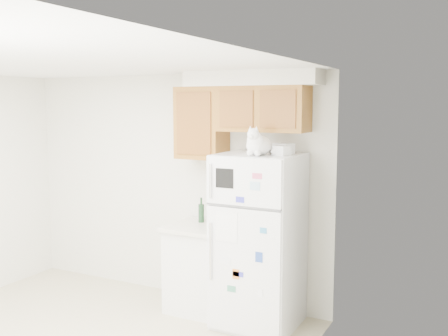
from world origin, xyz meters
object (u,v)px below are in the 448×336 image
Objects in this scene: base_counter at (201,267)px; bottle_green at (201,210)px; bottle_amber at (217,207)px; refrigerator at (258,240)px; storage_box_front at (281,151)px; storage_box_back at (284,149)px; cat at (258,144)px.

base_counter is 0.60m from bottle_green.
bottle_amber is (0.10, 0.17, 0.62)m from base_counter.
storage_box_front is (0.24, -0.05, 0.89)m from refrigerator.
refrigerator reaches higher than bottle_green.
base_counter is 1.57m from storage_box_back.
storage_box_back is 1.18m from bottle_green.
refrigerator is 11.33× the size of storage_box_front.
refrigerator is 5.19× the size of bottle_amber.
cat is 2.22× the size of storage_box_back.
storage_box_front is 0.46× the size of bottle_amber.
base_counter is 2.81× the size of bottle_amber.
refrigerator reaches higher than base_counter.
bottle_green reaches higher than base_counter.
cat is 2.66× the size of storage_box_front.
storage_box_back is (0.15, 0.26, -0.05)m from cat.
refrigerator is 0.68m from bottle_amber.
bottle_green is at bearing -160.81° from storage_box_back.
storage_box_front is (0.04, -0.16, -0.01)m from storage_box_back.
storage_box_back is at bearing -9.21° from bottle_amber.
storage_box_back is at bearing 2.72° from base_counter.
base_counter is at bearing 163.52° from cat.
base_counter is at bearing -164.79° from storage_box_front.
bottle_amber is at bearing 59.70° from base_counter.
cat reaches higher than bottle_green.
bottle_green is (-0.94, 0.06, -0.70)m from storage_box_back.
bottle_green is (-0.74, 0.18, 0.20)m from refrigerator.
cat reaches higher than bottle_amber.
refrigerator is 6.38× the size of bottle_green.
base_counter is 0.65m from bottle_amber.
bottle_amber is at bearing 23.42° from bottle_green.
cat is at bearing -31.37° from bottle_amber.
storage_box_back reaches higher than refrigerator.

